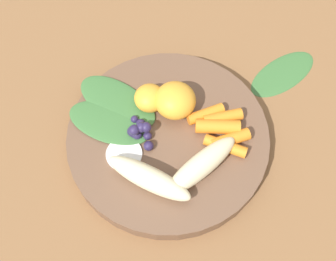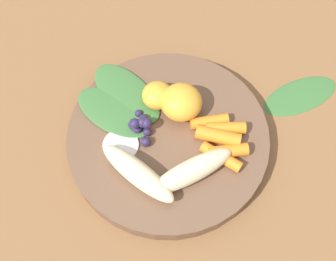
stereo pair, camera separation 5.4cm
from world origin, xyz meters
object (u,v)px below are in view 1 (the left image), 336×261
banana_peeled_right (149,178)px  kale_leaf_stray (283,73)px  banana_peeled_left (201,165)px  orange_segment_near (151,98)px  bowl (168,138)px

banana_peeled_right → kale_leaf_stray: size_ratio=0.95×
banana_peeled_left → orange_segment_near: (0.12, 0.01, 0.00)m
banana_peeled_left → orange_segment_near: orange_segment_near is taller
banana_peeled_right → bowl: bearing=98.8°
bowl → kale_leaf_stray: 0.20m
banana_peeled_left → banana_peeled_right: bearing=154.1°
kale_leaf_stray → bowl: bearing=176.3°
banana_peeled_left → bowl: bearing=88.1°
orange_segment_near → banana_peeled_left: bearing=-174.5°
orange_segment_near → kale_leaf_stray: size_ratio=0.35×
banana_peeled_left → banana_peeled_right: size_ratio=1.00×
banana_peeled_left → kale_leaf_stray: size_ratio=0.95×
banana_peeled_right → kale_leaf_stray: (0.07, -0.26, -0.04)m
orange_segment_near → bowl: bearing=178.6°
banana_peeled_left → orange_segment_near: 0.12m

